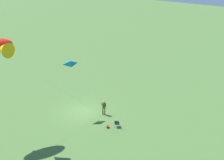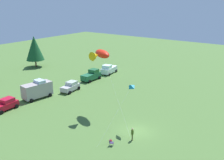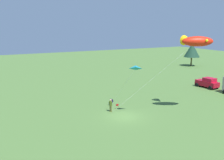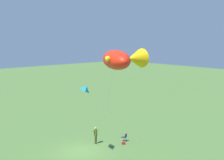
{
  "view_description": "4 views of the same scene",
  "coord_description": "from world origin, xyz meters",
  "px_view_note": "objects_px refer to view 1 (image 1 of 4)",
  "views": [
    {
      "loc": [
        -20.25,
        24.39,
        17.24
      ],
      "look_at": [
        -3.52,
        -0.78,
        4.47
      ],
      "focal_mm": 50.0,
      "sensor_mm": 36.0,
      "label": 1
    },
    {
      "loc": [
        -28.44,
        -16.32,
        17.74
      ],
      "look_at": [
        -2.41,
        2.52,
        7.61
      ],
      "focal_mm": 42.0,
      "sensor_mm": 36.0,
      "label": 2
    },
    {
      "loc": [
        27.21,
        -15.87,
        11.42
      ],
      "look_at": [
        -2.58,
        -0.47,
        4.29
      ],
      "focal_mm": 42.0,
      "sensor_mm": 36.0,
      "label": 3
    },
    {
      "loc": [
        16.72,
        23.26,
        10.89
      ],
      "look_at": [
        -4.69,
        -0.77,
        6.36
      ],
      "focal_mm": 50.0,
      "sensor_mm": 36.0,
      "label": 4
    }
  ],
  "objects_px": {
    "folding_chair": "(117,123)",
    "backpack_on_grass": "(108,127)",
    "person_kite_flyer": "(104,106)",
    "kite_delta_teal": "(71,63)"
  },
  "relations": [
    {
      "from": "folding_chair",
      "to": "kite_delta_teal",
      "type": "relative_size",
      "value": 0.11
    },
    {
      "from": "person_kite_flyer",
      "to": "folding_chair",
      "type": "bearing_deg",
      "value": -139.76
    },
    {
      "from": "person_kite_flyer",
      "to": "kite_delta_teal",
      "type": "distance_m",
      "value": 6.24
    },
    {
      "from": "person_kite_flyer",
      "to": "folding_chair",
      "type": "xyz_separation_m",
      "value": [
        -2.7,
        1.48,
        -0.53
      ]
    },
    {
      "from": "person_kite_flyer",
      "to": "backpack_on_grass",
      "type": "distance_m",
      "value": 2.98
    },
    {
      "from": "backpack_on_grass",
      "to": "kite_delta_teal",
      "type": "bearing_deg",
      "value": 0.49
    },
    {
      "from": "backpack_on_grass",
      "to": "folding_chair",
      "type": "bearing_deg",
      "value": -141.75
    },
    {
      "from": "backpack_on_grass",
      "to": "kite_delta_teal",
      "type": "height_order",
      "value": "kite_delta_teal"
    },
    {
      "from": "folding_chair",
      "to": "backpack_on_grass",
      "type": "relative_size",
      "value": 2.56
    },
    {
      "from": "person_kite_flyer",
      "to": "backpack_on_grass",
      "type": "height_order",
      "value": "person_kite_flyer"
    }
  ]
}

